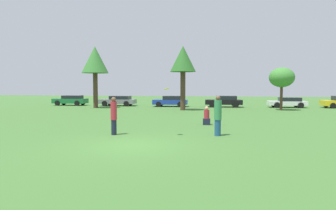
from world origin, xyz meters
TOP-DOWN VIEW (x-y plane):
  - ground_plane at (0.00, 0.00)m, footprint 120.00×120.00m
  - person_thrower at (-1.57, 2.34)m, footprint 0.30×0.30m
  - person_catcher at (3.43, 2.89)m, footprint 0.35×0.35m
  - frisbee at (1.03, 2.37)m, footprint 0.28×0.28m
  - bystander_sitting at (2.77, 6.88)m, footprint 0.44×0.37m
  - tree_0 at (-9.82, 19.26)m, footprint 2.91×2.91m
  - tree_1 at (0.04, 17.71)m, footprint 2.54×2.54m
  - tree_2 at (9.67, 19.17)m, footprint 2.44×2.44m
  - parked_car_green at (-14.69, 22.90)m, footprint 4.19×1.92m
  - parked_car_grey at (-8.50, 23.04)m, footprint 4.37×2.17m
  - parked_car_blue at (-1.96, 22.81)m, footprint 4.05×2.12m
  - parked_car_black at (4.22, 22.93)m, footprint 4.20×2.01m
  - parked_car_white at (11.23, 23.42)m, footprint 4.08×2.11m

SIDE VIEW (x-z plane):
  - ground_plane at x=0.00m, z-range 0.00..0.00m
  - bystander_sitting at x=2.77m, z-range -0.10..1.04m
  - parked_car_white at x=11.23m, z-range 0.04..1.17m
  - parked_car_grey at x=-8.50m, z-range 0.04..1.25m
  - parked_car_green at x=-14.69m, z-range 0.04..1.28m
  - parked_car_blue at x=-1.96m, z-range 0.03..1.29m
  - parked_car_black at x=4.22m, z-range 0.05..1.35m
  - person_thrower at x=-1.57m, z-range 0.03..1.88m
  - person_catcher at x=3.43m, z-range 0.01..1.94m
  - frisbee at x=1.03m, z-range 2.19..2.31m
  - tree_2 at x=9.67m, z-range 1.11..5.34m
  - tree_1 at x=0.04m, z-range 1.73..8.09m
  - tree_0 at x=-9.82m, z-range 1.79..8.54m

